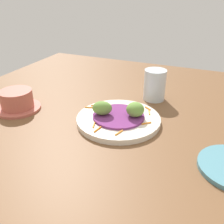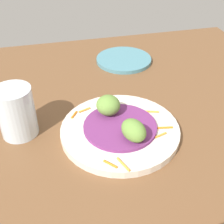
% 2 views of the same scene
% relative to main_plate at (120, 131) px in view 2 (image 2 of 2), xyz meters
% --- Properties ---
extents(table_surface, '(1.10, 1.10, 0.02)m').
position_rel_main_plate_xyz_m(table_surface, '(-0.06, 0.05, -0.02)').
color(table_surface, brown).
rests_on(table_surface, ground).
extents(main_plate, '(0.24, 0.24, 0.02)m').
position_rel_main_plate_xyz_m(main_plate, '(0.00, 0.00, 0.00)').
color(main_plate, silver).
rests_on(main_plate, table_surface).
extents(cabbage_bed, '(0.15, 0.15, 0.01)m').
position_rel_main_plate_xyz_m(cabbage_bed, '(0.00, 0.00, 0.01)').
color(cabbage_bed, '#702D6B').
rests_on(cabbage_bed, main_plate).
extents(carrot_garnish, '(0.21, 0.19, 0.00)m').
position_rel_main_plate_xyz_m(carrot_garnish, '(-0.01, -0.01, 0.01)').
color(carrot_garnish, orange).
rests_on(carrot_garnish, main_plate).
extents(guac_scoop_left, '(0.07, 0.06, 0.04)m').
position_rel_main_plate_xyz_m(guac_scoop_left, '(-0.04, -0.01, 0.03)').
color(guac_scoop_left, olive).
rests_on(guac_scoop_left, cabbage_bed).
extents(guac_scoop_center, '(0.06, 0.06, 0.04)m').
position_rel_main_plate_xyz_m(guac_scoop_center, '(0.04, 0.01, 0.03)').
color(guac_scoop_center, olive).
rests_on(guac_scoop_center, cabbage_bed).
extents(side_plate_small, '(0.16, 0.16, 0.01)m').
position_rel_main_plate_xyz_m(side_plate_small, '(0.31, -0.09, -0.00)').
color(side_plate_small, teal).
rests_on(side_plate_small, table_surface).
extents(water_glass, '(0.07, 0.07, 0.10)m').
position_rel_main_plate_xyz_m(water_glass, '(0.05, 0.20, 0.04)').
color(water_glass, silver).
rests_on(water_glass, table_surface).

